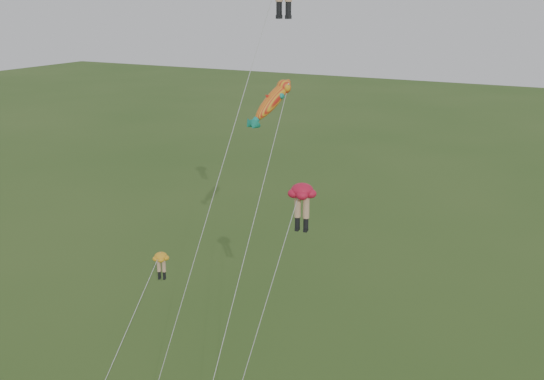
% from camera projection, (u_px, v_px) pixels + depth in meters
% --- Properties ---
extents(legs_kite_red_mid, '(3.36, 4.88, 13.70)m').
position_uv_depth(legs_kite_red_mid, '(300.00, 200.00, 26.93)').
color(legs_kite_red_mid, red).
rests_on(legs_kite_red_mid, ground).
extents(legs_kite_yellow, '(1.93, 10.15, 7.32)m').
position_uv_depth(legs_kite_yellow, '(158.00, 265.00, 35.29)').
color(legs_kite_yellow, orange).
rests_on(legs_kite_yellow, ground).
extents(fish_kite, '(2.41, 12.66, 17.36)m').
position_uv_depth(fish_kite, '(273.00, 101.00, 34.63)').
color(fish_kite, gold).
rests_on(fish_kite, ground).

